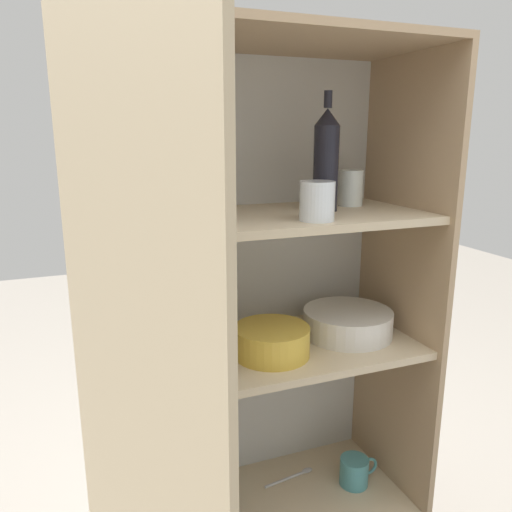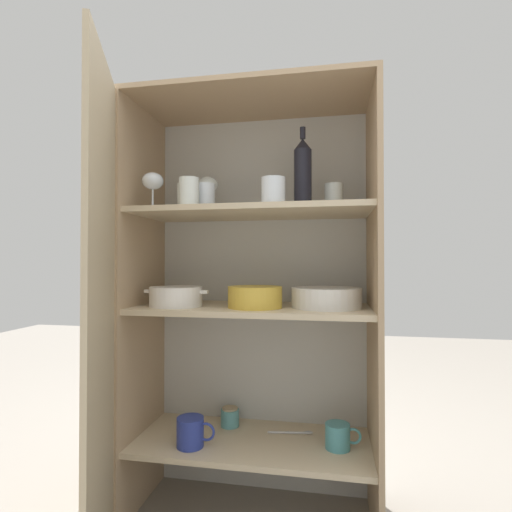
# 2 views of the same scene
# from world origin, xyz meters

# --- Properties ---
(cupboard_back_panel) EXTENTS (0.89, 0.02, 1.52)m
(cupboard_back_panel) POSITION_xyz_m (0.00, 0.38, 0.76)
(cupboard_back_panel) COLOR silver
(cupboard_back_panel) RESTS_ON ground_plane
(cupboard_side_left) EXTENTS (0.02, 0.41, 1.52)m
(cupboard_side_left) POSITION_xyz_m (-0.44, 0.19, 0.76)
(cupboard_side_left) COLOR tan
(cupboard_side_left) RESTS_ON ground_plane
(cupboard_side_right) EXTENTS (0.02, 0.41, 1.52)m
(cupboard_side_right) POSITION_xyz_m (0.44, 0.19, 0.76)
(cupboard_side_right) COLOR tan
(cupboard_side_right) RESTS_ON ground_plane
(cupboard_top_panel) EXTENTS (0.89, 0.41, 0.02)m
(cupboard_top_panel) POSITION_xyz_m (0.00, 0.19, 1.53)
(cupboard_top_panel) COLOR tan
(cupboard_top_panel) RESTS_ON cupboard_side_left
(shelf_board_lower) EXTENTS (0.85, 0.38, 0.02)m
(shelf_board_lower) POSITION_xyz_m (0.00, 0.19, 0.27)
(shelf_board_lower) COLOR beige
(shelf_board_middle) EXTENTS (0.85, 0.38, 0.02)m
(shelf_board_middle) POSITION_xyz_m (0.00, 0.19, 0.76)
(shelf_board_middle) COLOR beige
(shelf_board_upper) EXTENTS (0.85, 0.38, 0.02)m
(shelf_board_upper) POSITION_xyz_m (0.00, 0.19, 1.11)
(shelf_board_upper) COLOR beige
(cupboard_door) EXTENTS (0.18, 0.42, 1.52)m
(cupboard_door) POSITION_xyz_m (-0.36, -0.22, 0.76)
(cupboard_door) COLOR tan
(cupboard_door) RESTS_ON ground_plane
(tumbler_glass_0) EXTENTS (0.07, 0.07, 0.10)m
(tumbler_glass_0) POSITION_xyz_m (0.30, 0.25, 1.17)
(tumbler_glass_0) COLOR white
(tumbler_glass_0) RESTS_ON shelf_board_upper
(tumbler_glass_1) EXTENTS (0.07, 0.07, 0.10)m
(tumbler_glass_1) POSITION_xyz_m (-0.20, 0.05, 1.17)
(tumbler_glass_1) COLOR white
(tumbler_glass_1) RESTS_ON shelf_board_upper
(tumbler_glass_2) EXTENTS (0.06, 0.06, 0.10)m
(tumbler_glass_2) POSITION_xyz_m (-0.25, 0.16, 1.18)
(tumbler_glass_2) COLOR white
(tumbler_glass_2) RESTS_ON shelf_board_upper
(tumbler_glass_3) EXTENTS (0.07, 0.07, 0.09)m
(tumbler_glass_3) POSITION_xyz_m (-0.16, 0.13, 1.17)
(tumbler_glass_3) COLOR white
(tumbler_glass_3) RESTS_ON shelf_board_upper
(tumbler_glass_4) EXTENTS (0.08, 0.08, 0.09)m
(tumbler_glass_4) POSITION_xyz_m (0.10, 0.07, 1.17)
(tumbler_glass_4) COLOR white
(tumbler_glass_4) RESTS_ON shelf_board_upper
(wine_glass_0) EXTENTS (0.08, 0.08, 0.14)m
(wine_glass_0) POSITION_xyz_m (-0.19, 0.25, 1.23)
(wine_glass_0) COLOR white
(wine_glass_0) RESTS_ON shelf_board_upper
(wine_glass_1) EXTENTS (0.08, 0.08, 0.13)m
(wine_glass_1) POSITION_xyz_m (-0.35, 0.08, 1.22)
(wine_glass_1) COLOR white
(wine_glass_1) RESTS_ON shelf_board_upper
(wine_bottle) EXTENTS (0.06, 0.06, 0.30)m
(wine_bottle) POSITION_xyz_m (0.19, 0.19, 1.26)
(wine_bottle) COLOR black
(wine_bottle) RESTS_ON shelf_board_upper
(plate_stack_white) EXTENTS (0.25, 0.25, 0.07)m
(plate_stack_white) POSITION_xyz_m (0.27, 0.19, 0.80)
(plate_stack_white) COLOR silver
(plate_stack_white) RESTS_ON shelf_board_middle
(mixing_bowl_large) EXTENTS (0.19, 0.19, 0.08)m
(mixing_bowl_large) POSITION_xyz_m (0.02, 0.14, 0.81)
(mixing_bowl_large) COLOR gold
(mixing_bowl_large) RESTS_ON shelf_board_middle
(casserole_dish) EXTENTS (0.24, 0.19, 0.07)m
(casserole_dish) POSITION_xyz_m (-0.28, 0.13, 0.80)
(casserole_dish) COLOR white
(casserole_dish) RESTS_ON shelf_board_middle
(coffee_mug_primary) EXTENTS (0.14, 0.10, 0.10)m
(coffee_mug_primary) POSITION_xyz_m (-0.20, 0.09, 0.33)
(coffee_mug_primary) COLOR #283893
(coffee_mug_primary) RESTS_ON shelf_board_lower
(coffee_mug_extra_1) EXTENTS (0.12, 0.09, 0.09)m
(coffee_mug_extra_1) POSITION_xyz_m (0.31, 0.17, 0.32)
(coffee_mug_extra_1) COLOR teal
(coffee_mug_extra_1) RESTS_ON shelf_board_lower
(storage_jar) EXTENTS (0.07, 0.07, 0.07)m
(storage_jar) POSITION_xyz_m (-0.11, 0.29, 0.31)
(storage_jar) COLOR #5BA3A8
(storage_jar) RESTS_ON shelf_board_lower
(serving_spoon) EXTENTS (0.17, 0.04, 0.01)m
(serving_spoon) POSITION_xyz_m (0.15, 0.27, 0.28)
(serving_spoon) COLOR silver
(serving_spoon) RESTS_ON shelf_board_lower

